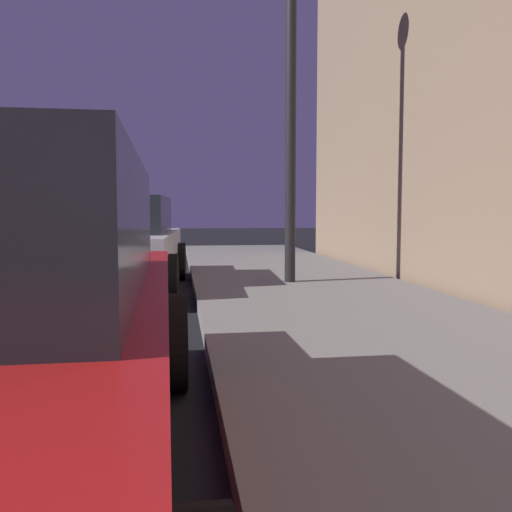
{
  "coord_description": "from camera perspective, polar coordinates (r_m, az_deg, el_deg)",
  "views": [
    {
      "loc": [
        3.78,
        0.64,
        1.22
      ],
      "look_at": [
        4.09,
        2.85,
        1.04
      ],
      "focal_mm": 39.53,
      "sensor_mm": 36.0,
      "label": 1
    }
  ],
  "objects": [
    {
      "name": "street_lamp",
      "position": [
        8.83,
        3.57,
        21.22
      ],
      "size": [
        0.44,
        0.44,
        5.42
      ],
      "color": "black",
      "rests_on": "sidewalk"
    },
    {
      "name": "car_silver",
      "position": [
        8.79,
        -13.96,
        1.18
      ],
      "size": [
        2.14,
        4.22,
        1.43
      ],
      "color": "#B7B7BF",
      "rests_on": "ground"
    }
  ]
}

